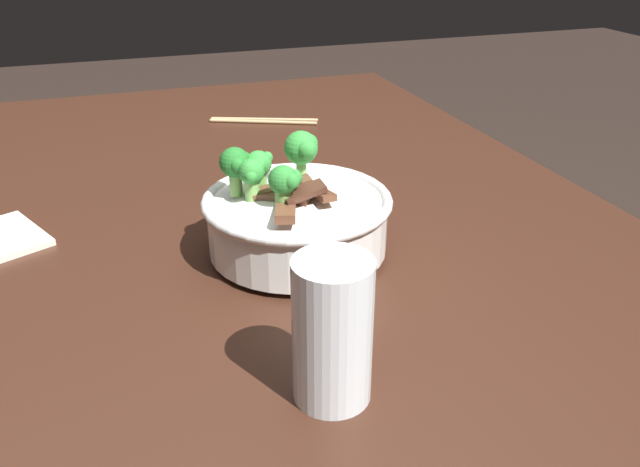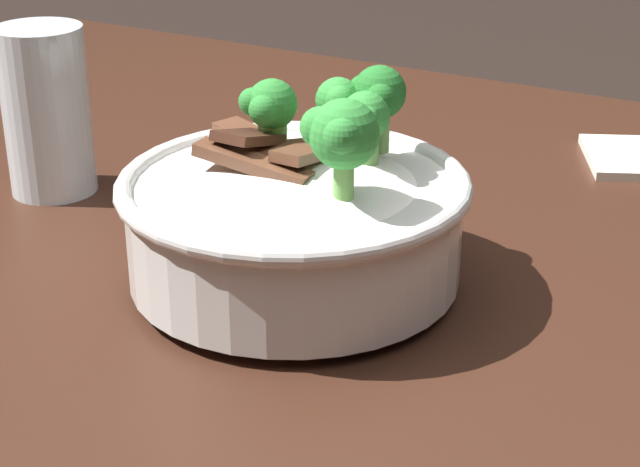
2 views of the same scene
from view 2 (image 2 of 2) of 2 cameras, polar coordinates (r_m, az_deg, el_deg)
dining_table at (r=0.73m, az=6.89°, el=-11.51°), size 1.54×1.00×0.77m
rice_bowl at (r=0.67m, az=-1.31°, el=1.30°), size 0.23×0.23×0.14m
drinking_glass at (r=0.85m, az=-14.80°, el=5.96°), size 0.07×0.07×0.13m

